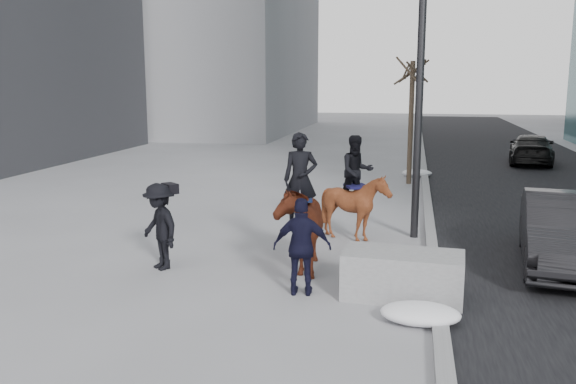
% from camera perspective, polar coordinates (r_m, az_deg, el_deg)
% --- Properties ---
extents(ground, '(120.00, 120.00, 0.00)m').
position_cam_1_polar(ground, '(11.80, -1.18, -8.23)').
color(ground, gray).
rests_on(ground, ground).
extents(road, '(8.00, 90.00, 0.01)m').
position_cam_1_polar(road, '(21.71, 23.40, -0.42)').
color(road, black).
rests_on(road, ground).
extents(curb, '(0.25, 90.00, 0.12)m').
position_cam_1_polar(curb, '(21.23, 12.80, 0.11)').
color(curb, gray).
rests_on(curb, ground).
extents(planter, '(2.13, 1.18, 0.82)m').
position_cam_1_polar(planter, '(10.94, 10.70, -7.66)').
color(planter, '#959598').
rests_on(planter, ground).
extents(car_near, '(2.13, 4.67, 1.49)m').
position_cam_1_polar(car_near, '(13.61, 24.44, -3.39)').
color(car_near, black).
rests_on(car_near, ground).
extents(car_far, '(2.56, 4.84, 1.34)m').
position_cam_1_polar(car_far, '(29.92, 21.80, 3.75)').
color(car_far, black).
rests_on(car_far, ground).
extents(tree_near, '(1.20, 1.20, 4.93)m').
position_cam_1_polar(tree_near, '(22.65, 11.44, 6.94)').
color(tree_near, '#392D21').
rests_on(tree_near, ground).
extents(tree_far, '(1.20, 1.20, 4.98)m').
position_cam_1_polar(tree_far, '(29.35, 11.51, 7.74)').
color(tree_far, '#3A2C22').
rests_on(tree_far, ground).
extents(mounted_left, '(1.35, 2.27, 2.75)m').
position_cam_1_polar(mounted_left, '(12.26, 1.04, -2.53)').
color(mounted_left, '#502010').
rests_on(mounted_left, ground).
extents(mounted_right, '(1.80, 1.89, 2.50)m').
position_cam_1_polar(mounted_right, '(14.52, 6.33, -0.63)').
color(mounted_right, '#522310').
rests_on(mounted_right, ground).
extents(feeder, '(1.07, 0.91, 1.75)m').
position_cam_1_polar(feeder, '(10.79, 1.33, -5.15)').
color(feeder, black).
rests_on(feeder, ground).
extents(camera_crew, '(1.29, 1.22, 1.75)m').
position_cam_1_polar(camera_crew, '(12.51, -11.92, -3.14)').
color(camera_crew, black).
rests_on(camera_crew, ground).
extents(lamppost, '(0.25, 2.32, 9.09)m').
position_cam_1_polar(lamppost, '(14.99, 12.42, 14.87)').
color(lamppost, black).
rests_on(lamppost, ground).
extents(snow_piles, '(1.26, 15.81, 0.32)m').
position_cam_1_polar(snow_piles, '(16.34, 12.07, -2.59)').
color(snow_piles, white).
rests_on(snow_piles, ground).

